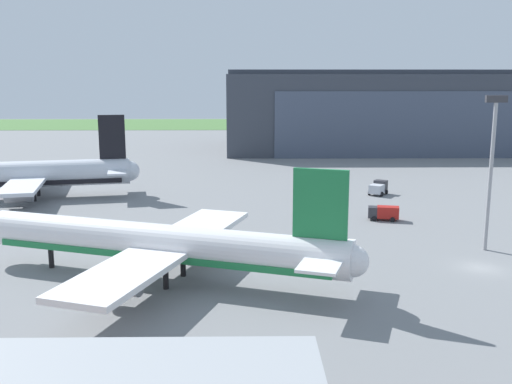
% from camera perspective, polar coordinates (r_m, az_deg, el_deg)
% --- Properties ---
extents(ground_plane, '(440.00, 440.00, 0.00)m').
position_cam_1_polar(ground_plane, '(67.26, 20.94, -6.91)').
color(ground_plane, slate).
extents(grass_field_strip, '(440.00, 56.00, 0.08)m').
position_cam_1_polar(grass_field_strip, '(250.18, 4.88, 6.60)').
color(grass_field_strip, '#49753B').
rests_on(grass_field_strip, ground_plane).
extents(maintenance_hangar, '(97.40, 40.33, 21.64)m').
position_cam_1_polar(maintenance_hangar, '(169.52, 14.20, 7.61)').
color(maintenance_hangar, '#383D47').
rests_on(maintenance_hangar, ground_plane).
extents(airliner_near_right, '(39.17, 31.60, 12.06)m').
position_cam_1_polar(airliner_near_right, '(58.81, -9.26, -4.99)').
color(airliner_near_right, white).
rests_on(airliner_near_right, ground_plane).
extents(airliner_far_left, '(36.32, 31.25, 13.66)m').
position_cam_1_polar(airliner_far_left, '(103.83, -21.44, 1.51)').
color(airliner_far_left, silver).
rests_on(airliner_far_left, ground_plane).
extents(ops_van, '(3.81, 4.35, 2.33)m').
position_cam_1_polar(ops_van, '(102.78, 11.79, 0.41)').
color(ops_van, '#2D2D33').
rests_on(ops_van, ground_plane).
extents(pushback_tractor, '(4.48, 2.69, 1.99)m').
position_cam_1_polar(pushback_tractor, '(84.82, 12.27, -1.95)').
color(pushback_tractor, '#2D2D33').
rests_on(pushback_tractor, ground_plane).
extents(apron_light_mast, '(2.40, 0.50, 17.92)m').
position_cam_1_polar(apron_light_mast, '(72.12, 21.88, 2.84)').
color(apron_light_mast, '#99999E').
rests_on(apron_light_mast, ground_plane).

